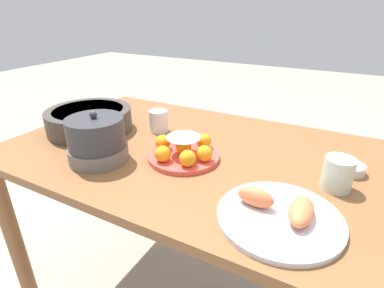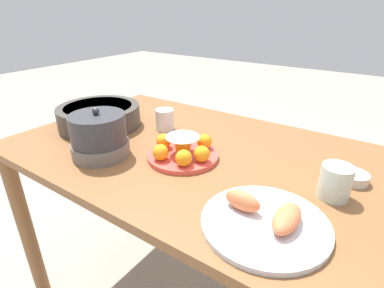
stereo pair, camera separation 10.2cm
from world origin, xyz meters
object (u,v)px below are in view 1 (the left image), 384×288
at_px(cup_near, 158,121).
at_px(cake_plate, 184,150).
at_px(sauce_bowl, 350,168).
at_px(cup_far, 338,174).
at_px(seafood_platter, 280,214).
at_px(dining_table, 199,176).
at_px(warming_pot, 97,140).
at_px(serving_bowl, 90,119).

bearing_deg(cup_near, cake_plate, 142.20).
relative_size(sauce_bowl, cup_far, 0.89).
bearing_deg(seafood_platter, dining_table, -35.57).
xyz_separation_m(sauce_bowl, warming_pot, (0.74, 0.30, 0.06)).
distance_m(seafood_platter, cup_far, 0.24).
bearing_deg(seafood_platter, sauce_bowl, -112.92).
xyz_separation_m(seafood_platter, cup_far, (-0.10, -0.21, 0.03)).
relative_size(serving_bowl, warming_pot, 1.75).
bearing_deg(cup_near, dining_table, 159.61).
bearing_deg(cake_plate, dining_table, -105.36).
xyz_separation_m(cake_plate, cup_far, (-0.47, -0.05, 0.02)).
bearing_deg(serving_bowl, warming_pot, 140.90).
xyz_separation_m(serving_bowl, seafood_platter, (-0.83, 0.20, -0.03)).
relative_size(seafood_platter, warming_pot, 1.55).
bearing_deg(warming_pot, seafood_platter, 177.79).
bearing_deg(serving_bowl, cake_plate, 175.22).
distance_m(dining_table, warming_pot, 0.39).
bearing_deg(dining_table, serving_bowl, 4.55).
distance_m(sauce_bowl, cup_near, 0.71).
bearing_deg(serving_bowl, sauce_bowl, -172.82).
xyz_separation_m(serving_bowl, cup_near, (-0.25, -0.13, -0.00)).
height_order(dining_table, cup_near, cup_near).
relative_size(serving_bowl, cup_far, 3.61).
height_order(cake_plate, cup_near, same).
relative_size(cup_near, cup_far, 0.93).
distance_m(cake_plate, seafood_platter, 0.40).
xyz_separation_m(serving_bowl, warming_pot, (-0.22, 0.18, 0.02)).
bearing_deg(cake_plate, cup_near, -37.80).
bearing_deg(dining_table, cake_plate, 74.64).
relative_size(dining_table, cup_near, 16.01).
bearing_deg(dining_table, cup_near, -20.39).
bearing_deg(serving_bowl, seafood_platter, 166.14).
distance_m(serving_bowl, warming_pot, 0.29).
bearing_deg(cake_plate, warming_pot, 30.21).
bearing_deg(cake_plate, serving_bowl, -4.78).
distance_m(seafood_platter, warming_pot, 0.61).
xyz_separation_m(dining_table, seafood_platter, (-0.34, 0.24, 0.12)).
relative_size(serving_bowl, cup_near, 3.90).
height_order(sauce_bowl, warming_pot, warming_pot).
xyz_separation_m(cake_plate, sauce_bowl, (-0.50, -0.16, -0.02)).
relative_size(dining_table, seafood_platter, 4.64).
relative_size(serving_bowl, seafood_platter, 1.13).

